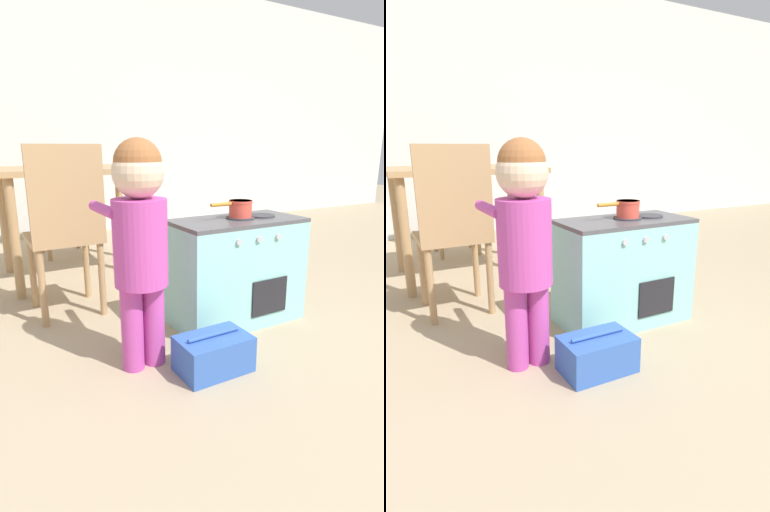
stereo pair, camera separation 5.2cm
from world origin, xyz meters
The scene contains 9 objects.
wall_back centered at (0.00, 3.75, 1.30)m, with size 10.00×0.06×2.60m.
play_kitchen centered at (0.18, 1.06, 0.27)m, with size 0.67×0.35×0.55m.
toy_pot centered at (0.19, 1.06, 0.60)m, with size 0.24×0.12×0.08m.
child_figure centered at (-0.43, 0.87, 0.59)m, with size 0.24×0.38×0.93m.
toy_basket centered at (-0.20, 0.69, 0.08)m, with size 0.30×0.19×0.17m.
dining_table centered at (-0.33, 2.27, 0.64)m, with size 0.99×0.73×0.76m.
dining_chair_near centered at (-0.56, 1.56, 0.48)m, with size 0.37×0.37×0.91m.
dining_chair_far centered at (-0.29, 2.98, 0.48)m, with size 0.37×0.37×0.91m.
cup_on_table centered at (-0.48, 2.49, 0.81)m, with size 0.07×0.07×0.10m.
Camera 2 is at (-0.96, -0.57, 0.89)m, focal length 28.00 mm.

